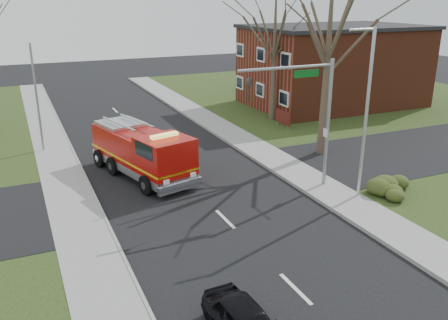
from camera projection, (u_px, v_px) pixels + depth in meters
name	position (u px, v px, depth m)	size (l,w,h in m)	color
ground	(225.00, 219.00, 21.76)	(120.00, 120.00, 0.00)	black
sidewalk_right	(336.00, 196.00, 24.13)	(2.40, 80.00, 0.15)	gray
sidewalk_left	(87.00, 245.00, 19.34)	(2.40, 80.00, 0.15)	gray
brick_building	(333.00, 66.00, 43.42)	(15.40, 10.40, 7.25)	maroon
health_center_sign	(283.00, 118.00, 36.31)	(0.12, 2.00, 1.40)	#511712
hedge_corner	(394.00, 185.00, 24.19)	(2.80, 2.00, 0.90)	#2E3B15
bare_tree_near	(329.00, 37.00, 28.17)	(6.00, 6.00, 12.00)	#392D22
bare_tree_far	(275.00, 40.00, 36.81)	(5.25, 5.25, 10.50)	#392D22
traffic_signal_mast	(308.00, 102.00, 23.52)	(5.29, 0.18, 6.80)	gray
streetlight_pole	(366.00, 110.00, 22.60)	(1.48, 0.16, 8.40)	#B7BABF
utility_pole_far	(37.00, 99.00, 30.05)	(0.14, 0.14, 7.00)	gray
fire_engine	(143.00, 153.00, 26.57)	(4.45, 7.90, 3.02)	#9F0C07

